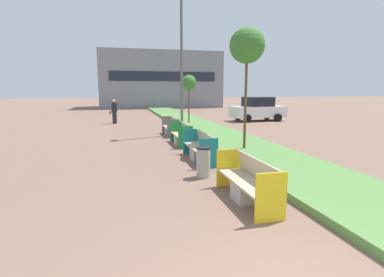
% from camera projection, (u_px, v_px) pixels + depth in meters
% --- Properties ---
extents(planter_grass_strip, '(2.80, 120.00, 0.18)m').
position_uv_depth(planter_grass_strip, '(219.00, 136.00, 15.26)').
color(planter_grass_strip, '#568442').
rests_on(planter_grass_strip, ground).
extents(building_backdrop, '(16.16, 8.06, 7.46)m').
position_uv_depth(building_backdrop, '(160.00, 80.00, 42.09)').
color(building_backdrop, gray).
rests_on(building_backdrop, ground).
extents(bench_yellow_frame, '(0.65, 2.23, 0.94)m').
position_uv_depth(bench_yellow_frame, '(248.00, 184.00, 6.51)').
color(bench_yellow_frame, '#ADA8A0').
rests_on(bench_yellow_frame, ground).
extents(bench_teal_frame, '(0.65, 2.31, 0.94)m').
position_uv_depth(bench_teal_frame, '(200.00, 149.00, 10.32)').
color(bench_teal_frame, '#ADA8A0').
rests_on(bench_teal_frame, ground).
extents(bench_green_frame, '(0.65, 2.00, 0.94)m').
position_uv_depth(bench_green_frame, '(182.00, 136.00, 13.28)').
color(bench_green_frame, '#ADA8A0').
rests_on(bench_green_frame, ground).
extents(bench_grey_frame, '(0.65, 1.91, 0.94)m').
position_uv_depth(bench_grey_frame, '(171.00, 128.00, 15.99)').
color(bench_grey_frame, '#ADA8A0').
rests_on(bench_grey_frame, ground).
extents(litter_bin, '(0.40, 0.40, 0.85)m').
position_uv_depth(litter_bin, '(203.00, 162.00, 8.28)').
color(litter_bin, '#9EA0A5').
rests_on(litter_bin, ground).
extents(street_lamp_post, '(0.24, 0.44, 7.43)m').
position_uv_depth(street_lamp_post, '(182.00, 57.00, 15.57)').
color(street_lamp_post, '#56595B').
rests_on(street_lamp_post, ground).
extents(sapling_tree_near, '(1.30, 1.30, 4.66)m').
position_uv_depth(sapling_tree_near, '(247.00, 47.00, 10.97)').
color(sapling_tree_near, brown).
rests_on(sapling_tree_near, ground).
extents(sapling_tree_far, '(1.02, 1.02, 3.39)m').
position_uv_depth(sapling_tree_far, '(189.00, 83.00, 20.21)').
color(sapling_tree_far, brown).
rests_on(sapling_tree_far, ground).
extents(pedestrian_walking, '(0.53, 0.24, 1.73)m').
position_uv_depth(pedestrian_walking, '(114.00, 111.00, 21.43)').
color(pedestrian_walking, '#232633').
rests_on(pedestrian_walking, ground).
extents(parked_car_distant, '(4.31, 2.05, 1.86)m').
position_uv_depth(parked_car_distant, '(258.00, 109.00, 23.30)').
color(parked_car_distant, silver).
rests_on(parked_car_distant, ground).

